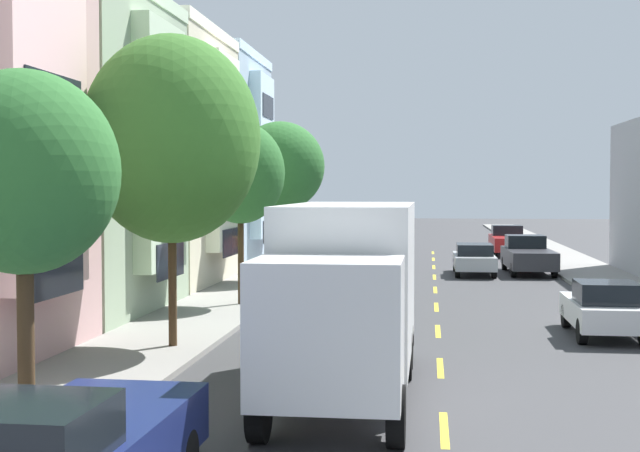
# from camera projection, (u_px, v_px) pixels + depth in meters

# --- Properties ---
(ground_plane) EXTENTS (160.00, 160.00, 0.00)m
(ground_plane) POSITION_uv_depth(u_px,v_px,m) (435.00, 282.00, 37.17)
(ground_plane) COLOR #38383A
(sidewalk_left) EXTENTS (3.20, 120.00, 0.14)m
(sidewalk_left) POSITION_uv_depth(u_px,v_px,m) (261.00, 283.00, 36.05)
(sidewalk_left) COLOR gray
(sidewalk_left) RESTS_ON ground_plane
(sidewalk_right) EXTENTS (3.20, 120.00, 0.14)m
(sidewalk_right) POSITION_uv_depth(u_px,v_px,m) (618.00, 288.00, 34.31)
(sidewalk_right) COLOR gray
(sidewalk_right) RESTS_ON ground_plane
(lane_centerline_dashes) EXTENTS (0.14, 47.20, 0.01)m
(lane_centerline_dashes) POSITION_uv_depth(u_px,v_px,m) (436.00, 298.00, 31.71)
(lane_centerline_dashes) COLOR yellow
(lane_centerline_dashes) RESTS_ON ground_plane
(townhouse_fourth_cream) EXTENTS (13.11, 8.11, 10.40)m
(townhouse_fourth_cream) POSITION_uv_depth(u_px,v_px,m) (70.00, 163.00, 35.93)
(townhouse_fourth_cream) COLOR beige
(townhouse_fourth_cream) RESTS_ON ground_plane
(townhouse_fifth_powder_blue) EXTENTS (13.15, 8.11, 10.65)m
(townhouse_fifth_powder_blue) POSITION_uv_depth(u_px,v_px,m) (136.00, 165.00, 44.17)
(townhouse_fifth_powder_blue) COLOR #9EB7CC
(townhouse_fifth_powder_blue) RESTS_ON ground_plane
(street_tree_nearest) EXTENTS (2.92, 2.92, 5.61)m
(street_tree_nearest) POSITION_uv_depth(u_px,v_px,m) (23.00, 173.00, 13.39)
(street_tree_nearest) COLOR #47331E
(street_tree_nearest) RESTS_ON sidewalk_left
(street_tree_second) EXTENTS (4.27, 4.27, 7.48)m
(street_tree_second) POSITION_uv_depth(u_px,v_px,m) (171.00, 139.00, 21.07)
(street_tree_second) COLOR #47331E
(street_tree_second) RESTS_ON sidewalk_left
(street_tree_third) EXTENTS (2.91, 2.91, 5.98)m
(street_tree_third) POSITION_uv_depth(u_px,v_px,m) (241.00, 173.00, 28.82)
(street_tree_third) COLOR #47331E
(street_tree_third) RESTS_ON sidewalk_left
(street_tree_farthest) EXTENTS (3.68, 3.68, 6.59)m
(street_tree_farthest) POSITION_uv_depth(u_px,v_px,m) (280.00, 167.00, 36.53)
(street_tree_farthest) COLOR #47331E
(street_tree_farthest) RESTS_ON sidewalk_left
(delivery_box_truck) EXTENTS (2.41, 8.02, 3.63)m
(delivery_box_truck) POSITION_uv_depth(u_px,v_px,m) (348.00, 289.00, 16.78)
(delivery_box_truck) COLOR white
(delivery_box_truck) RESTS_ON ground_plane
(parked_pickup_charcoal) EXTENTS (2.13, 5.35, 1.73)m
(parked_pickup_charcoal) POSITION_uv_depth(u_px,v_px,m) (528.00, 256.00, 40.86)
(parked_pickup_charcoal) COLOR #333338
(parked_pickup_charcoal) RESTS_ON ground_plane
(parked_suv_burgundy) EXTENTS (1.97, 4.81, 1.93)m
(parked_suv_burgundy) POSITION_uv_depth(u_px,v_px,m) (350.00, 245.00, 45.78)
(parked_suv_burgundy) COLOR maroon
(parked_suv_burgundy) RESTS_ON ground_plane
(parked_hatchback_white) EXTENTS (1.77, 4.01, 1.50)m
(parked_hatchback_white) POSITION_uv_depth(u_px,v_px,m) (604.00, 308.00, 23.36)
(parked_hatchback_white) COLOR silver
(parked_hatchback_white) RESTS_ON ground_plane
(parked_pickup_red) EXTENTS (2.02, 5.31, 1.73)m
(parked_pickup_red) POSITION_uv_depth(u_px,v_px,m) (508.00, 241.00, 52.17)
(parked_pickup_red) COLOR #AD1E1E
(parked_pickup_red) RESTS_ON ground_plane
(parked_wagon_sky) EXTENTS (1.91, 4.74, 1.50)m
(parked_wagon_sky) POSITION_uv_depth(u_px,v_px,m) (326.00, 269.00, 34.21)
(parked_wagon_sky) COLOR #7A9EC6
(parked_wagon_sky) RESTS_ON ground_plane
(parked_wagon_orange) EXTENTS (1.87, 4.72, 1.50)m
(parked_wagon_orange) POSITION_uv_depth(u_px,v_px,m) (362.00, 239.00, 55.20)
(parked_wagon_orange) COLOR orange
(parked_wagon_orange) RESTS_ON ground_plane
(moving_silver_sedan) EXTENTS (1.80, 4.50, 1.43)m
(moving_silver_sedan) POSITION_uv_depth(u_px,v_px,m) (474.00, 259.00, 40.14)
(moving_silver_sedan) COLOR #B2B5BA
(moving_silver_sedan) RESTS_ON ground_plane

